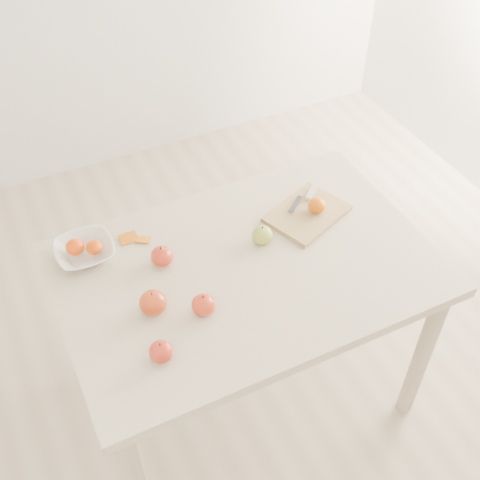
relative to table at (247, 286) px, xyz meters
name	(u,v)px	position (x,y,z in m)	size (l,w,h in m)	color
ground	(245,390)	(0.00, 0.00, -0.65)	(3.50, 3.50, 0.00)	#C6B293
table	(247,286)	(0.00, 0.00, 0.00)	(1.20, 0.80, 0.75)	beige
cutting_board	(307,214)	(0.29, 0.12, 0.11)	(0.27, 0.20, 0.02)	tan
board_tangerine	(317,205)	(0.32, 0.11, 0.14)	(0.06, 0.06, 0.05)	#E86108
fruit_bowl	(85,251)	(-0.45, 0.27, 0.12)	(0.19, 0.19, 0.05)	white
bowl_tangerine_near	(75,247)	(-0.48, 0.28, 0.14)	(0.06, 0.06, 0.05)	#E34108
bowl_tangerine_far	(94,247)	(-0.42, 0.25, 0.14)	(0.05, 0.05, 0.05)	#E74508
orange_peel_a	(129,239)	(-0.30, 0.28, 0.10)	(0.06, 0.04, 0.00)	#CD630E
orange_peel_b	(144,240)	(-0.26, 0.25, 0.10)	(0.04, 0.04, 0.00)	orange
paring_knife	(309,195)	(0.34, 0.19, 0.12)	(0.16, 0.09, 0.01)	silver
apple_green	(262,235)	(0.09, 0.07, 0.13)	(0.07, 0.07, 0.06)	olive
apple_red_a	(162,256)	(-0.24, 0.13, 0.13)	(0.07, 0.07, 0.07)	maroon
apple_red_c	(204,305)	(-0.20, -0.11, 0.13)	(0.07, 0.07, 0.06)	maroon
apple_red_d	(161,351)	(-0.37, -0.21, 0.13)	(0.07, 0.07, 0.06)	maroon
apple_red_b	(153,303)	(-0.33, -0.04, 0.14)	(0.08, 0.08, 0.07)	#8D1105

